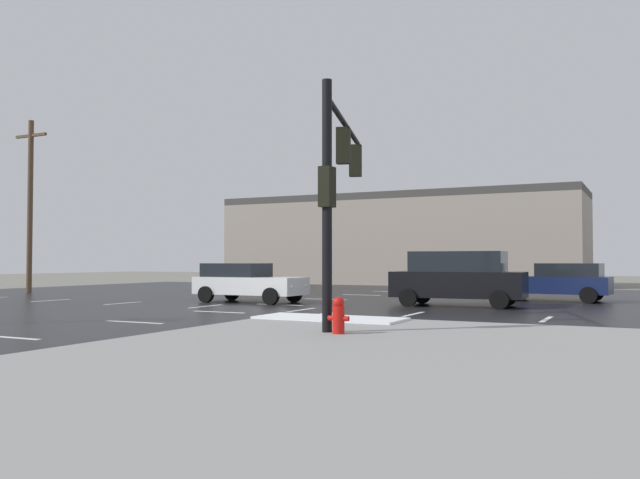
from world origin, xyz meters
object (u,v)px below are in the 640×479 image
suv_black (458,277)px  fire_hydrant (338,315)px  utility_pole_far (30,202)px  sedan_white (246,282)px  sedan_navy (557,281)px  traffic_signal_mast (338,170)px

suv_black → fire_hydrant: bearing=89.2°
suv_black → utility_pole_far: size_ratio=0.54×
fire_hydrant → sedan_white: sedan_white is taller
sedan_navy → utility_pole_far: size_ratio=0.51×
fire_hydrant → utility_pole_far: size_ratio=0.09×
sedan_navy → sedan_white: bearing=33.5°
sedan_white → utility_pole_far: bearing=174.4°
fire_hydrant → sedan_navy: (2.54, 16.10, 0.32)m
fire_hydrant → sedan_navy: sedan_navy is taller
sedan_navy → utility_pole_far: (-25.80, -4.68, 3.93)m
traffic_signal_mast → sedan_navy: traffic_signal_mast is taller
fire_hydrant → sedan_white: bearing=131.5°
fire_hydrant → utility_pole_far: 26.26m
fire_hydrant → sedan_white: (-8.66, 9.79, 0.32)m
fire_hydrant → sedan_navy: bearing=81.0°
traffic_signal_mast → fire_hydrant: (0.85, -1.82, -3.40)m
sedan_white → suv_black: bearing=11.4°
traffic_signal_mast → utility_pole_far: size_ratio=0.64×
sedan_navy → suv_black: bearing=62.6°
traffic_signal_mast → sedan_white: bearing=27.8°
traffic_signal_mast → sedan_navy: (3.39, 14.28, -3.09)m
sedan_white → suv_black: suv_black is taller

